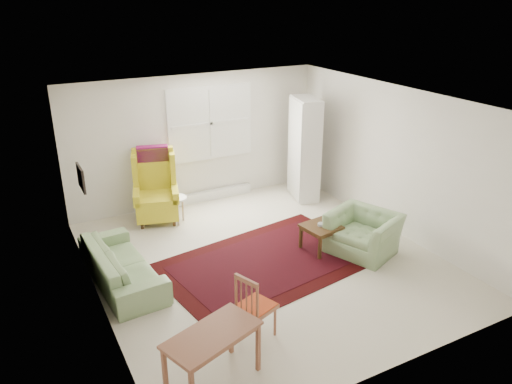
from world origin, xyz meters
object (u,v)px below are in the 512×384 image
cabinet (305,149)px  desk_chair (257,305)px  wingback_chair (155,187)px  coffee_table (321,238)px  desk (213,358)px  armchair (363,229)px  sofa (121,258)px  stool (177,210)px

cabinet → desk_chair: size_ratio=2.27×
wingback_chair → desk_chair: bearing=-73.4°
coffee_table → cabinet: bearing=64.0°
wingback_chair → desk: size_ratio=1.30×
wingback_chair → cabinet: cabinet is taller
armchair → desk: armchair is taller
sofa → coffee_table: size_ratio=3.59×
sofa → cabinet: size_ratio=0.95×
stool → wingback_chair: bearing=140.1°
stool → desk: (-1.01, -3.97, 0.07)m
coffee_table → desk_chair: size_ratio=0.60×
desk → coffee_table: bearing=35.2°
armchair → cabinet: bearing=148.0°
stool → cabinet: 2.79m
armchair → coffee_table: size_ratio=1.90×
stool → cabinet: cabinet is taller
coffee_table → armchair: bearing=-32.9°
armchair → desk_chair: desk_chair is taller
desk → desk_chair: (0.78, 0.48, 0.12)m
sofa → stool: bearing=-46.4°
sofa → desk_chair: 2.29m
stool → armchair: bearing=-47.0°
wingback_chair → coffee_table: 3.07m
desk → stool: bearing=75.7°
sofa → cabinet: bearing=-74.2°
stool → desk_chair: bearing=-93.9°
armchair → desk_chair: (-2.50, -1.07, 0.05)m
wingback_chair → coffee_table: size_ratio=2.47×
wingback_chair → cabinet: (2.98, -0.28, 0.35)m
desk_chair → desk: bearing=101.6°
wingback_chair → stool: size_ratio=2.63×
desk_chair → armchair: bearing=-86.9°
coffee_table → desk_chair: (-1.93, -1.43, 0.23)m
desk_chair → stool: bearing=-24.0°
sofa → wingback_chair: 2.07m
cabinet → desk: 5.44m
sofa → coffee_table: (3.06, -0.56, -0.17)m
stool → desk_chair: size_ratio=0.57×
armchair → desk_chair: bearing=-88.7°
wingback_chair → desk_chair: size_ratio=1.49×
desk_chair → wingback_chair: bearing=-19.2°
armchair → wingback_chair: size_ratio=0.77×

